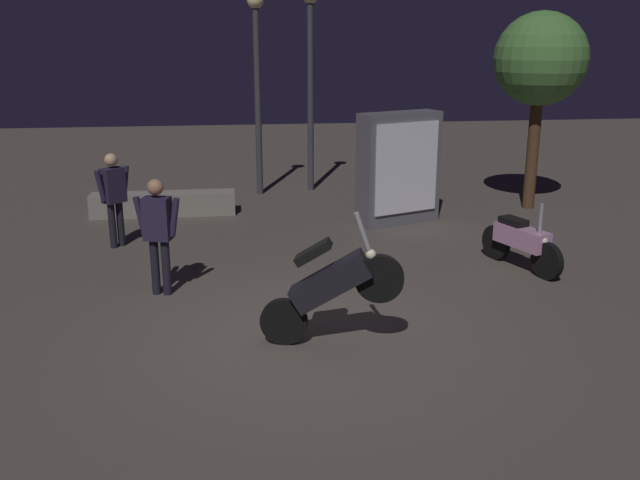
% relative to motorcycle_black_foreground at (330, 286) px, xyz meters
% --- Properties ---
extents(ground_plane, '(40.00, 40.00, 0.00)m').
position_rel_motorcycle_black_foreground_xyz_m(ground_plane, '(-0.18, 0.31, -0.74)').
color(ground_plane, '#4C443D').
extents(motorcycle_black_foreground, '(1.63, 0.53, 1.63)m').
position_rel_motorcycle_black_foreground_xyz_m(motorcycle_black_foreground, '(0.00, 0.00, 0.00)').
color(motorcycle_black_foreground, black).
rests_on(motorcycle_black_foreground, ground_plane).
extents(motorcycle_pink_parked_left, '(0.69, 1.58, 1.11)m').
position_rel_motorcycle_black_foreground_xyz_m(motorcycle_pink_parked_left, '(3.29, 2.42, -0.31)').
color(motorcycle_pink_parked_left, black).
rests_on(motorcycle_pink_parked_left, ground_plane).
extents(person_rider_beside, '(0.66, 0.33, 1.64)m').
position_rel_motorcycle_black_foreground_xyz_m(person_rider_beside, '(-2.10, 1.97, 0.23)').
color(person_rider_beside, black).
rests_on(person_rider_beside, ground_plane).
extents(person_bystander_far, '(0.54, 0.51, 1.60)m').
position_rel_motorcycle_black_foreground_xyz_m(person_bystander_far, '(-3.06, 4.36, 0.20)').
color(person_bystander_far, black).
rests_on(person_bystander_far, ground_plane).
extents(streetlamp_near, '(0.36, 0.36, 4.33)m').
position_rel_motorcycle_black_foreground_xyz_m(streetlamp_near, '(-0.48, 8.11, 2.06)').
color(streetlamp_near, '#38383D').
rests_on(streetlamp_near, ground_plane).
extents(streetlamp_far, '(0.36, 0.36, 4.44)m').
position_rel_motorcycle_black_foreground_xyz_m(streetlamp_far, '(0.71, 8.39, 2.12)').
color(streetlamp_far, '#38383D').
rests_on(streetlamp_far, ground_plane).
extents(tree_left_bg, '(1.83, 1.83, 3.92)m').
position_rel_motorcycle_black_foreground_xyz_m(tree_left_bg, '(5.01, 6.13, 2.22)').
color(tree_left_bg, '#4C331E').
rests_on(tree_left_bg, ground_plane).
extents(kiosk_billboard, '(1.67, 1.05, 2.10)m').
position_rel_motorcycle_black_foreground_xyz_m(kiosk_billboard, '(2.04, 5.31, 0.31)').
color(kiosk_billboard, '#595960').
rests_on(kiosk_billboard, ground_plane).
extents(planter_wall_low, '(2.83, 0.50, 0.45)m').
position_rel_motorcycle_black_foreground_xyz_m(planter_wall_low, '(-2.47, 6.46, -0.52)').
color(planter_wall_low, gray).
rests_on(planter_wall_low, ground_plane).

